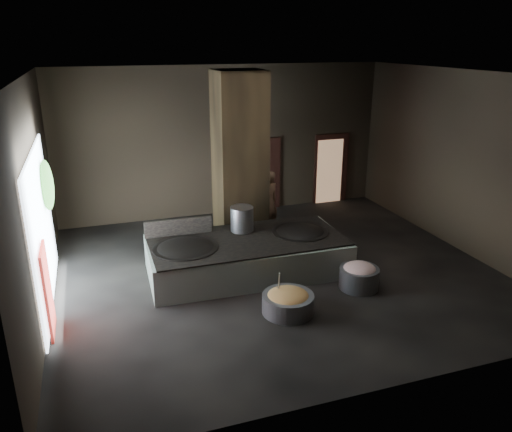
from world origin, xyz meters
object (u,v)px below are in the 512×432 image
object	(u,v)px
stock_pot	(242,219)
hearth_platform	(247,256)
cook	(268,202)
wok_left	(185,251)
veg_basin	(288,303)
wok_right	(300,235)
meat_basin	(359,278)

from	to	relation	value
stock_pot	hearth_platform	bearing A→B (deg)	-95.19
hearth_platform	cook	size ratio (longest dim) A/B	2.54
wok_left	veg_basin	world-z (taller)	wok_left
wok_left	veg_basin	distance (m)	2.65
stock_pot	veg_basin	world-z (taller)	stock_pot
hearth_platform	wok_right	bearing A→B (deg)	3.83
wok_right	wok_left	bearing A→B (deg)	-177.95
wok_left	wok_right	xyz separation A→B (m)	(2.80, 0.10, 0.00)
veg_basin	meat_basin	bearing A→B (deg)	14.16
stock_pot	veg_basin	bearing A→B (deg)	-86.27
hearth_platform	meat_basin	bearing A→B (deg)	-34.95
wok_right	cook	bearing A→B (deg)	90.41
hearth_platform	wok_right	world-z (taller)	wok_right
veg_basin	meat_basin	size ratio (longest dim) A/B	1.21
hearth_platform	meat_basin	xyz separation A→B (m)	(2.09, -1.55, -0.16)
meat_basin	veg_basin	bearing A→B (deg)	-165.84
veg_basin	cook	bearing A→B (deg)	75.37
wok_left	hearth_platform	bearing A→B (deg)	1.97
veg_basin	meat_basin	distance (m)	1.93
cook	meat_basin	bearing A→B (deg)	79.15
wok_right	meat_basin	world-z (taller)	wok_right
wok_left	meat_basin	distance (m)	3.88
cook	meat_basin	distance (m)	3.93
stock_pot	cook	distance (m)	2.14
stock_pot	wok_right	bearing A→B (deg)	-21.04
wok_left	stock_pot	size ratio (longest dim) A/B	2.42
hearth_platform	wok_left	xyz separation A→B (m)	(-1.45, -0.05, 0.36)
hearth_platform	cook	xyz separation A→B (m)	(1.33, 2.25, 0.50)
stock_pot	veg_basin	distance (m)	2.75
wok_left	veg_basin	size ratio (longest dim) A/B	1.37
cook	meat_basin	world-z (taller)	cook
wok_right	cook	xyz separation A→B (m)	(-0.02, 2.20, 0.14)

